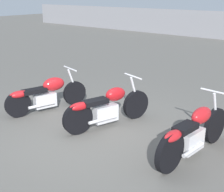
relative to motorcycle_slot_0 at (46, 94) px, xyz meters
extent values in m
plane|color=#5B5954|center=(1.73, -0.32, -0.42)|extent=(60.00, 60.00, 0.00)
cylinder|color=black|center=(0.19, 0.74, -0.12)|extent=(0.24, 0.60, 0.60)
cylinder|color=black|center=(-0.17, -0.67, -0.12)|extent=(0.24, 0.60, 0.60)
cube|color=silver|center=(-0.01, -0.03, -0.15)|extent=(0.32, 0.56, 0.33)
ellipsoid|color=red|center=(0.05, 0.21, 0.21)|extent=(0.40, 0.60, 0.32)
cube|color=black|center=(-0.07, -0.27, 0.13)|extent=(0.37, 0.60, 0.10)
ellipsoid|color=red|center=(-0.16, -0.62, 0.12)|extent=(0.30, 0.48, 0.16)
cylinder|color=silver|center=(0.16, 0.65, 0.53)|extent=(0.60, 0.18, 0.04)
cylinder|color=silver|center=(0.17, 0.70, 0.20)|extent=(0.11, 0.25, 0.63)
cylinder|color=silver|center=(0.07, -0.20, -0.21)|extent=(0.23, 0.64, 0.07)
cylinder|color=black|center=(1.91, 1.01, -0.10)|extent=(0.27, 0.65, 0.64)
cylinder|color=black|center=(1.51, -0.42, -0.10)|extent=(0.27, 0.65, 0.64)
cube|color=silver|center=(1.69, 0.22, -0.13)|extent=(0.34, 0.57, 0.35)
ellipsoid|color=#AD1419|center=(1.75, 0.47, 0.25)|extent=(0.36, 0.52, 0.29)
cube|color=black|center=(1.62, -0.02, 0.18)|extent=(0.38, 0.58, 0.10)
ellipsoid|color=#AD1419|center=(1.52, -0.37, 0.16)|extent=(0.31, 0.48, 0.16)
cylinder|color=silver|center=(1.88, 0.91, 0.58)|extent=(0.56, 0.19, 0.04)
cylinder|color=silver|center=(1.89, 0.96, 0.24)|extent=(0.12, 0.26, 0.65)
cylinder|color=silver|center=(1.76, 0.05, -0.19)|extent=(0.25, 0.66, 0.07)
cylinder|color=black|center=(3.74, 1.00, -0.08)|extent=(0.15, 0.68, 0.68)
cylinder|color=black|center=(3.63, -0.46, -0.08)|extent=(0.15, 0.68, 0.68)
cube|color=silver|center=(3.68, 0.20, -0.12)|extent=(0.24, 0.54, 0.37)
ellipsoid|color=red|center=(3.70, 0.45, 0.29)|extent=(0.28, 0.54, 0.29)
cube|color=black|center=(3.66, -0.05, 0.21)|extent=(0.28, 0.49, 0.10)
ellipsoid|color=red|center=(3.63, -0.41, 0.19)|extent=(0.23, 0.45, 0.16)
cylinder|color=silver|center=(3.73, 0.90, 0.61)|extent=(0.59, 0.08, 0.04)
cylinder|color=silver|center=(3.73, 0.95, 0.26)|extent=(0.07, 0.26, 0.67)
cylinder|color=silver|center=(3.78, 0.04, -0.18)|extent=(0.12, 0.60, 0.07)
camera|label=1|loc=(5.73, -4.37, 2.32)|focal=50.00mm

